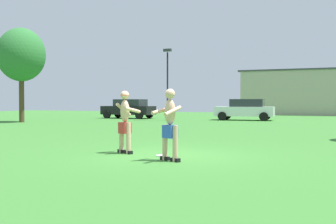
# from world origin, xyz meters

# --- Properties ---
(ground_plane) EXTENTS (80.00, 80.00, 0.00)m
(ground_plane) POSITION_xyz_m (0.00, 0.00, 0.00)
(ground_plane) COLOR #38752D
(player_with_cap) EXTENTS (0.64, 0.76, 1.74)m
(player_with_cap) POSITION_xyz_m (-1.31, -0.05, 0.96)
(player_with_cap) COLOR black
(player_with_cap) RESTS_ON ground_plane
(player_in_blue) EXTENTS (0.70, 0.79, 1.75)m
(player_in_blue) POSITION_xyz_m (0.39, -0.89, 0.92)
(player_in_blue) COLOR black
(player_in_blue) RESTS_ON ground_plane
(frisbee) EXTENTS (0.28, 0.28, 0.03)m
(frisbee) POSITION_xyz_m (-0.16, -0.17, 0.01)
(frisbee) COLOR white
(frisbee) RESTS_ON ground_plane
(car_white_near_post) EXTENTS (4.42, 2.28, 1.58)m
(car_white_near_post) POSITION_xyz_m (-2.53, 20.51, 0.82)
(car_white_near_post) COLOR white
(car_white_near_post) RESTS_ON ground_plane
(car_black_far_end) EXTENTS (4.32, 2.06, 1.58)m
(car_black_far_end) POSITION_xyz_m (-12.14, 20.05, 0.82)
(car_black_far_end) COLOR black
(car_black_far_end) RESTS_ON ground_plane
(lamp_post) EXTENTS (0.60, 0.24, 5.27)m
(lamp_post) POSITION_xyz_m (-7.69, 17.82, 3.27)
(lamp_post) COLOR black
(lamp_post) RESTS_ON ground_plane
(outbuilding_behind_lot) EXTENTS (14.39, 4.62, 4.65)m
(outbuilding_behind_lot) POSITION_xyz_m (1.23, 34.64, 2.33)
(outbuilding_behind_lot) COLOR #B2A893
(outbuilding_behind_lot) RESTS_ON ground_plane
(tree_right_field) EXTENTS (3.22, 3.22, 6.36)m
(tree_right_field) POSITION_xyz_m (-15.79, 11.66, 4.53)
(tree_right_field) COLOR #4C3823
(tree_right_field) RESTS_ON ground_plane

